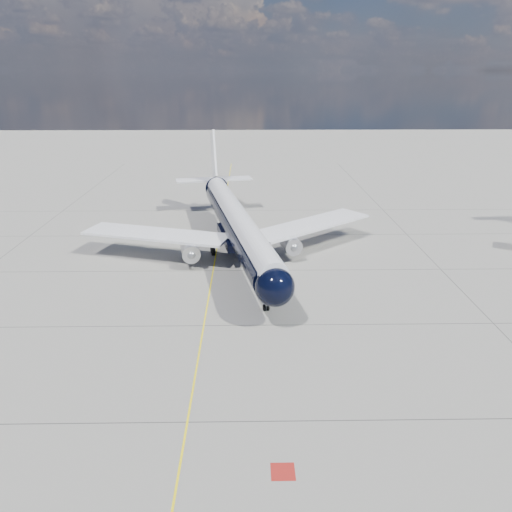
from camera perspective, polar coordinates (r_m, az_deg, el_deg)
The scene contains 4 objects.
ground at distance 70.15m, azimuth -4.66°, elevation -0.15°, with size 320.00×320.00×0.00m, color gray.
taxiway_centerline at distance 65.51m, azimuth -4.92°, elevation -1.68°, with size 0.16×160.00×0.01m, color yellow.
red_marking at distance 35.51m, azimuth 3.09°, elevation -23.39°, with size 1.60×1.60×0.01m, color maroon.
main_airliner at distance 70.32m, azimuth -2.31°, elevation 3.95°, with size 41.85×51.55×14.98m.
Camera 1 is at (4.62, -35.55, 24.58)m, focal length 35.00 mm.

